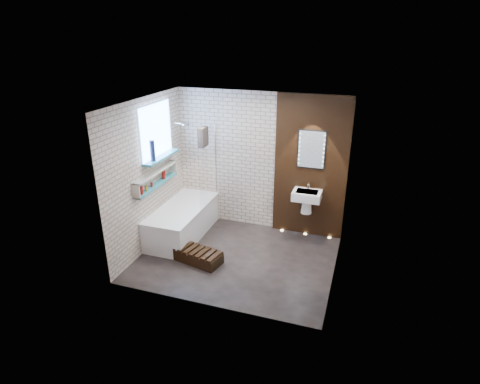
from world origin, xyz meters
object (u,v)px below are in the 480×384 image
(bath_screen, at_px, (208,165))
(led_mirror, at_px, (312,150))
(walnut_step, at_px, (197,256))
(washbasin, at_px, (307,198))
(bathtub, at_px, (183,221))

(bath_screen, distance_m, led_mirror, 1.89)
(walnut_step, bearing_deg, washbasin, 41.56)
(led_mirror, relative_size, walnut_step, 0.84)
(bath_screen, height_order, walnut_step, bath_screen)
(bathtub, xyz_separation_m, walnut_step, (0.62, -0.75, -0.20))
(bath_screen, relative_size, led_mirror, 2.00)
(walnut_step, bearing_deg, led_mirror, 44.67)
(washbasin, height_order, walnut_step, washbasin)
(bathtub, height_order, washbasin, washbasin)
(bathtub, height_order, led_mirror, led_mirror)
(washbasin, bearing_deg, walnut_step, -138.44)
(led_mirror, xyz_separation_m, walnut_step, (-1.55, -1.53, -1.56))
(bath_screen, bearing_deg, bathtub, -128.90)
(bathtub, xyz_separation_m, washbasin, (2.17, 0.62, 0.50))
(bathtub, height_order, bath_screen, bath_screen)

